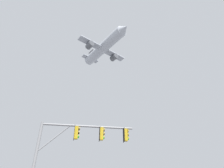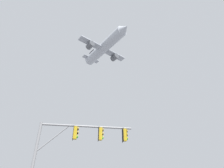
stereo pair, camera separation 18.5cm
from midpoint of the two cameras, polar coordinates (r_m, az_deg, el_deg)
name	(u,v)px [view 1 (the left image)]	position (r m, az deg, el deg)	size (l,w,h in m)	color
signal_pole_near	(79,142)	(13.81, -10.91, -17.43)	(6.74, 1.53, 5.93)	gray
airplane	(104,47)	(54.34, -2.78, 11.44)	(14.94, 17.23, 5.55)	#B7BCC6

